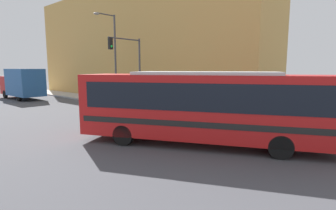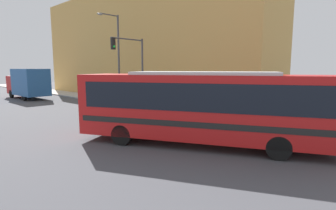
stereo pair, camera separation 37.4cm
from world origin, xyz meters
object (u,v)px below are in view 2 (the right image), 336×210
at_px(fire_hydrant, 206,109).
at_px(pedestrian_near_corner, 122,92).
at_px(city_bus, 203,103).
at_px(delivery_truck, 28,83).
at_px(street_lamp, 116,52).
at_px(traffic_light_pole, 133,60).

distance_m(fire_hydrant, pedestrian_near_corner, 11.08).
bearing_deg(fire_hydrant, pedestrian_near_corner, 84.48).
xyz_separation_m(city_bus, delivery_truck, (1.56, 24.65, -0.05)).
bearing_deg(street_lamp, delivery_truck, 112.04).
bearing_deg(city_bus, street_lamp, 42.22).
height_order(city_bus, pedestrian_near_corner, city_bus).
height_order(fire_hydrant, traffic_light_pole, traffic_light_pole).
xyz_separation_m(city_bus, fire_hydrant, (5.85, 3.82, -1.31)).
relative_size(delivery_truck, street_lamp, 0.84).
relative_size(fire_hydrant, pedestrian_near_corner, 0.47).
bearing_deg(delivery_truck, street_lamp, -67.96).
relative_size(delivery_truck, traffic_light_pole, 1.20).
relative_size(traffic_light_pole, pedestrian_near_corner, 3.38).
relative_size(city_bus, fire_hydrant, 13.82).
relative_size(city_bus, pedestrian_near_corner, 6.45).
height_order(delivery_truck, street_lamp, street_lamp).
bearing_deg(traffic_light_pole, fire_hydrant, -82.26).
bearing_deg(street_lamp, fire_hydrant, -89.96).
height_order(delivery_truck, fire_hydrant, delivery_truck).
relative_size(city_bus, delivery_truck, 1.59).
distance_m(street_lamp, pedestrian_near_corner, 4.08).
distance_m(fire_hydrant, street_lamp, 11.13).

